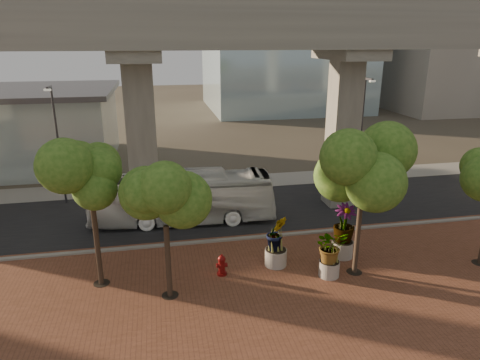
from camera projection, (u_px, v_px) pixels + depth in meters
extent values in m
plane|color=#3E382D|center=(253.00, 223.00, 24.67)|extent=(160.00, 160.00, 0.00)
cube|color=brown|center=(298.00, 302.00, 17.21)|extent=(70.00, 13.00, 0.06)
cube|color=black|center=(246.00, 210.00, 26.53)|extent=(90.00, 8.00, 0.04)
cube|color=gray|center=(262.00, 237.00, 22.79)|extent=(70.00, 0.25, 0.16)
cube|color=gray|center=(231.00, 182.00, 31.65)|extent=(90.00, 3.00, 0.06)
cube|color=gray|center=(254.00, 31.00, 21.75)|extent=(72.00, 2.40, 1.80)
cube|color=gray|center=(241.00, 32.00, 24.74)|extent=(72.00, 2.40, 1.80)
cube|color=gray|center=(259.00, 0.00, 20.29)|extent=(72.00, 0.12, 1.00)
cube|color=gray|center=(238.00, 7.00, 25.32)|extent=(72.00, 0.12, 1.00)
cube|color=#A59F95|center=(456.00, 25.00, 61.42)|extent=(18.00, 16.00, 24.00)
imported|color=white|center=(183.00, 198.00, 24.49)|extent=(10.60, 3.14, 2.92)
cylinder|color=#670B0B|center=(222.00, 273.00, 19.20)|extent=(0.45, 0.45, 0.10)
cylinder|color=#670B0B|center=(222.00, 266.00, 19.08)|extent=(0.30, 0.30, 0.72)
sphere|color=#670B0B|center=(222.00, 259.00, 18.97)|extent=(0.35, 0.35, 0.35)
cylinder|color=#670B0B|center=(222.00, 256.00, 18.92)|extent=(0.10, 0.10, 0.12)
cylinder|color=#670B0B|center=(222.00, 265.00, 19.06)|extent=(0.49, 0.20, 0.20)
cylinder|color=gray|center=(329.00, 268.00, 19.01)|extent=(0.91, 0.91, 0.71)
imported|color=#2E5C18|center=(331.00, 246.00, 18.66)|extent=(2.03, 2.03, 1.52)
cylinder|color=#9B948C|center=(342.00, 249.00, 20.69)|extent=(1.02, 1.02, 0.80)
imported|color=#2E5C18|center=(344.00, 224.00, 20.28)|extent=(2.50, 2.50, 1.88)
cylinder|color=#A5A095|center=(276.00, 257.00, 19.90)|extent=(1.02, 1.02, 0.80)
imported|color=#2E5C18|center=(276.00, 233.00, 19.51)|extent=(2.27, 2.27, 1.71)
cylinder|color=#3F3024|center=(97.00, 245.00, 17.93)|extent=(0.22, 0.22, 3.69)
cylinder|color=black|center=(102.00, 283.00, 18.51)|extent=(0.70, 0.70, 0.01)
cylinder|color=#3F3024|center=(168.00, 262.00, 17.16)|extent=(0.22, 0.22, 3.13)
cylinder|color=black|center=(170.00, 295.00, 17.64)|extent=(0.70, 0.70, 0.01)
cylinder|color=#3F3024|center=(358.00, 233.00, 18.81)|extent=(0.22, 0.22, 3.85)
cylinder|color=black|center=(354.00, 272.00, 19.42)|extent=(0.70, 0.70, 0.01)
cylinder|color=black|center=(480.00, 263.00, 20.19)|extent=(0.70, 0.70, 0.01)
cylinder|color=#323137|center=(59.00, 147.00, 26.57)|extent=(0.13, 0.13, 7.40)
cube|color=#323137|center=(49.00, 87.00, 24.98)|extent=(0.14, 0.92, 0.14)
cube|color=silver|center=(47.00, 90.00, 24.58)|extent=(0.37, 0.18, 0.11)
cylinder|color=#2D2D32|center=(361.00, 132.00, 30.65)|extent=(0.13, 0.13, 7.49)
cube|color=#2D2D32|center=(369.00, 79.00, 29.04)|extent=(0.14, 0.94, 0.14)
cube|color=silver|center=(372.00, 81.00, 28.63)|extent=(0.37, 0.19, 0.11)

